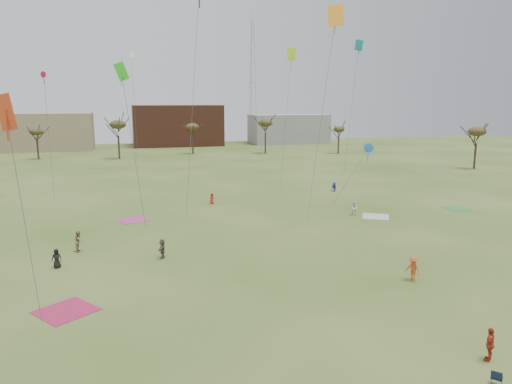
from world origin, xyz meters
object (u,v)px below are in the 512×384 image
object	(u,v)px
camp_chair_right	(333,189)
spectator_fore_a	(490,344)
radio_tower	(252,82)
camp_chair_center	(496,381)

from	to	relation	value
camp_chair_right	spectator_fore_a	bearing A→B (deg)	-55.59
spectator_fore_a	radio_tower	distance (m)	136.91
radio_tower	camp_chair_center	bearing A→B (deg)	-100.20
camp_chair_center	camp_chair_right	world-z (taller)	same
camp_chair_right	radio_tower	size ratio (longest dim) A/B	0.02
spectator_fore_a	camp_chair_center	xyz separation A→B (m)	(-1.31, -2.01, -0.66)
spectator_fore_a	radio_tower	size ratio (longest dim) A/B	0.04
camp_chair_right	radio_tower	xyz separation A→B (m)	(10.74, 87.10, 18.95)
camp_chair_center	radio_tower	bearing A→B (deg)	-51.12
spectator_fore_a	camp_chair_right	distance (m)	48.23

